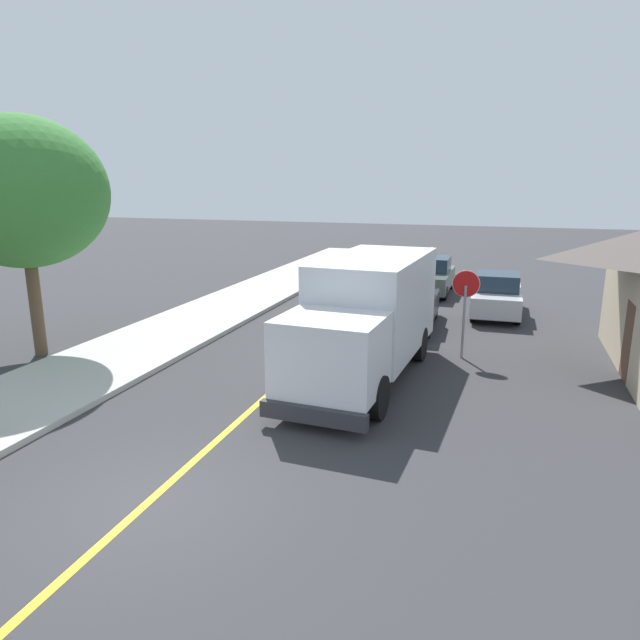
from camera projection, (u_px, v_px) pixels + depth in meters
name	position (u px, v px, depth m)	size (l,w,h in m)	color
ground_plane	(148.00, 502.00, 9.55)	(120.00, 120.00, 0.00)	#303033
sidewalk_curb	(58.00, 384.00, 14.83)	(3.60, 60.00, 0.15)	#ADAAA3
centre_line_yellow	(326.00, 343.00, 18.79)	(0.16, 56.00, 0.01)	gold
box_truck	(367.00, 314.00, 15.16)	(2.82, 7.31, 3.20)	silver
parked_car_near	(410.00, 305.00, 20.72)	(1.95, 4.46, 1.67)	black
parked_car_mid	(431.00, 276.00, 26.74)	(1.83, 4.41, 1.67)	#4C564C
parked_van_across	(497.00, 295.00, 22.45)	(1.83, 4.41, 1.67)	#B7B7BC
stop_sign	(465.00, 297.00, 16.79)	(0.80, 0.10, 2.65)	gray
street_tree_near	(22.00, 193.00, 16.37)	(4.81, 4.81, 7.02)	brown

